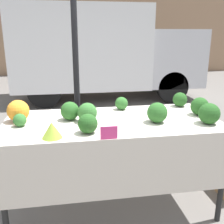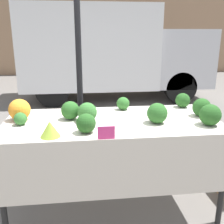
# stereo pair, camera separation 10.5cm
# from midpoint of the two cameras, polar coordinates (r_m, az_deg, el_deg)

# --- Properties ---
(ground_plane) EXTENTS (40.00, 40.00, 0.00)m
(ground_plane) POSITION_cam_midpoint_polar(r_m,az_deg,el_deg) (2.87, 1.11, -19.33)
(ground_plane) COLOR slate
(tent_pole) EXTENTS (0.07, 0.07, 2.23)m
(tent_pole) POSITION_cam_midpoint_polar(r_m,az_deg,el_deg) (3.19, -6.11, 6.13)
(tent_pole) COLOR black
(tent_pole) RESTS_ON ground_plane
(parked_truck) EXTENTS (4.82, 1.99, 2.38)m
(parked_truck) POSITION_cam_midpoint_polar(r_m,az_deg,el_deg) (7.15, -0.13, 13.20)
(parked_truck) COLOR white
(parked_truck) RESTS_ON ground_plane
(market_table) EXTENTS (2.00, 0.93, 0.91)m
(market_table) POSITION_cam_midpoint_polar(r_m,az_deg,el_deg) (2.43, 1.45, -4.77)
(market_table) COLOR beige
(market_table) RESTS_ON ground_plane
(orange_cauliflower) EXTENTS (0.20, 0.20, 0.20)m
(orange_cauliflower) POSITION_cam_midpoint_polar(r_m,az_deg,el_deg) (2.56, -18.38, 0.47)
(orange_cauliflower) COLOR orange
(orange_cauliflower) RESTS_ON market_table
(romanesco_head) EXTENTS (0.16, 0.16, 0.13)m
(romanesco_head) POSITION_cam_midpoint_polar(r_m,az_deg,el_deg) (2.09, -11.95, -3.68)
(romanesco_head) COLOR #93B238
(romanesco_head) RESTS_ON market_table
(broccoli_head_0) EXTENTS (0.16, 0.16, 0.16)m
(broccoli_head_0) POSITION_cam_midpoint_polar(r_m,az_deg,el_deg) (2.99, 16.12, 2.46)
(broccoli_head_0) COLOR #23511E
(broccoli_head_0) RESTS_ON market_table
(broccoli_head_1) EXTENTS (0.18, 0.18, 0.18)m
(broccoli_head_1) POSITION_cam_midpoint_polar(r_m,az_deg,el_deg) (2.71, 20.00, 0.94)
(broccoli_head_1) COLOR #23511E
(broccoli_head_1) RESTS_ON market_table
(broccoli_head_2) EXTENTS (0.17, 0.17, 0.17)m
(broccoli_head_2) POSITION_cam_midpoint_polar(r_m,az_deg,el_deg) (2.48, -7.87, 0.35)
(broccoli_head_2) COLOR #285B23
(broccoli_head_2) RESTS_ON market_table
(broccoli_head_3) EXTENTS (0.19, 0.19, 0.19)m
(broccoli_head_3) POSITION_cam_midpoint_polar(r_m,az_deg,el_deg) (2.47, 21.74, -0.61)
(broccoli_head_3) COLOR #23511E
(broccoli_head_3) RESTS_ON market_table
(broccoli_head_4) EXTENTS (0.14, 0.14, 0.14)m
(broccoli_head_4) POSITION_cam_midpoint_polar(r_m,az_deg,el_deg) (2.79, 3.50, 1.87)
(broccoli_head_4) COLOR #2D6628
(broccoli_head_4) RESTS_ON market_table
(broccoli_head_5) EXTENTS (0.19, 0.19, 0.19)m
(broccoli_head_5) POSITION_cam_midpoint_polar(r_m,az_deg,el_deg) (2.39, 11.06, -0.27)
(broccoli_head_5) COLOR #285B23
(broccoli_head_5) RESTS_ON market_table
(broccoli_head_6) EXTENTS (0.16, 0.16, 0.16)m
(broccoli_head_6) POSITION_cam_midpoint_polar(r_m,az_deg,el_deg) (2.13, -4.27, -2.47)
(broccoli_head_6) COLOR #23511E
(broccoli_head_6) RESTS_ON market_table
(broccoli_head_7) EXTENTS (0.11, 0.11, 0.11)m
(broccoli_head_7) POSITION_cam_midpoint_polar(r_m,az_deg,el_deg) (2.43, -18.15, -1.43)
(broccoli_head_7) COLOR #336B2D
(broccoli_head_7) RESTS_ON market_table
(broccoli_head_8) EXTENTS (0.18, 0.18, 0.18)m
(broccoli_head_8) POSITION_cam_midpoint_polar(r_m,az_deg,el_deg) (2.40, -4.16, -0.04)
(broccoli_head_8) COLOR #336B2D
(broccoli_head_8) RESTS_ON market_table
(price_sign) EXTENTS (0.13, 0.01, 0.10)m
(price_sign) POSITION_cam_midpoint_polar(r_m,az_deg,el_deg) (2.00, 0.25, -4.54)
(price_sign) COLOR #E53D84
(price_sign) RESTS_ON market_table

